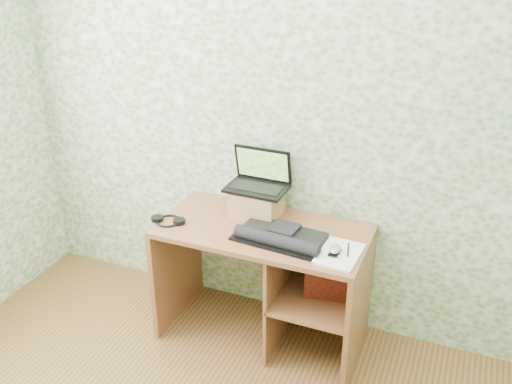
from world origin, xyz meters
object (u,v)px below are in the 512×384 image
at_px(desk, 277,269).
at_px(keyboard, 281,237).
at_px(riser, 257,202).
at_px(laptop, 259,178).
at_px(notepad, 339,254).

relative_size(desk, keyboard, 2.23).
height_order(riser, laptop, laptop).
bearing_deg(riser, keyboard, -44.62).
bearing_deg(laptop, keyboard, -47.95).
xyz_separation_m(laptop, notepad, (0.57, -0.29, -0.21)).
relative_size(desk, notepad, 4.08).
height_order(riser, keyboard, riser).
bearing_deg(laptop, notepad, -26.18).
xyz_separation_m(desk, notepad, (0.40, -0.14, 0.28)).
xyz_separation_m(desk, keyboard, (0.06, -0.12, 0.29)).
distance_m(desk, notepad, 0.50).
bearing_deg(riser, notepad, -24.06).
bearing_deg(keyboard, laptop, 136.05).
distance_m(laptop, notepad, 0.68).
xyz_separation_m(riser, keyboard, (0.24, -0.23, -0.06)).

